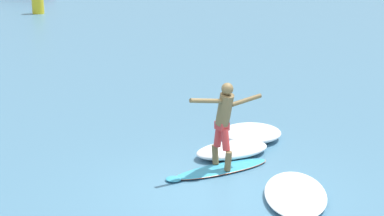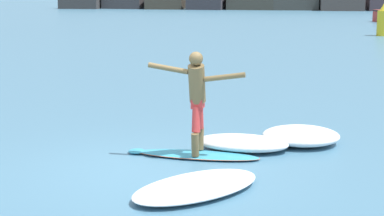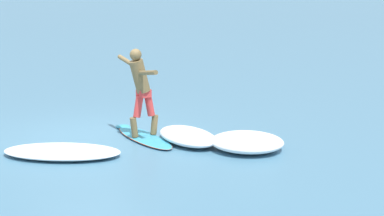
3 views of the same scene
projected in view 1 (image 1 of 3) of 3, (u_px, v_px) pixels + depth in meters
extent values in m
plane|color=teal|center=(217.00, 191.00, 12.04)|extent=(200.00, 200.00, 0.00)
ellipsoid|color=#38A1C3|center=(221.00, 169.00, 13.06)|extent=(2.21, 0.67, 0.07)
ellipsoid|color=#38A1C3|center=(173.00, 179.00, 12.52)|extent=(0.32, 0.33, 0.06)
ellipsoid|color=#DB5B2D|center=(221.00, 169.00, 13.06)|extent=(2.23, 0.69, 0.03)
cone|color=black|center=(257.00, 166.00, 13.53)|extent=(0.05, 0.05, 0.14)
cone|color=black|center=(247.00, 165.00, 13.58)|extent=(0.05, 0.05, 0.14)
cone|color=black|center=(256.00, 169.00, 13.32)|extent=(0.05, 0.05, 0.14)
cylinder|color=brown|center=(228.00, 161.00, 12.81)|extent=(0.13, 0.18, 0.42)
cylinder|color=#D43A38|center=(225.00, 140.00, 12.78)|extent=(0.15, 0.23, 0.46)
cylinder|color=brown|center=(215.00, 154.00, 13.19)|extent=(0.13, 0.18, 0.42)
cylinder|color=#D43A38|center=(218.00, 136.00, 12.99)|extent=(0.15, 0.23, 0.46)
cube|color=#D43A38|center=(222.00, 126.00, 12.82)|extent=(0.20, 0.26, 0.16)
cylinder|color=brown|center=(225.00, 109.00, 12.66)|extent=(0.29, 0.44, 0.71)
sphere|color=brown|center=(227.00, 89.00, 12.47)|extent=(0.24, 0.24, 0.24)
cylinder|color=brown|center=(246.00, 100.00, 12.82)|extent=(0.70, 0.14, 0.21)
cylinder|color=brown|center=(206.00, 101.00, 12.29)|extent=(0.70, 0.12, 0.20)
cylinder|color=yellow|center=(38.00, 2.00, 38.01)|extent=(0.70, 0.70, 1.41)
ellipsoid|color=white|center=(232.00, 150.00, 13.90)|extent=(1.77, 1.07, 0.27)
ellipsoid|color=white|center=(295.00, 194.00, 11.68)|extent=(2.25, 2.43, 0.17)
ellipsoid|color=white|center=(251.00, 133.00, 15.01)|extent=(1.57, 1.50, 0.30)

